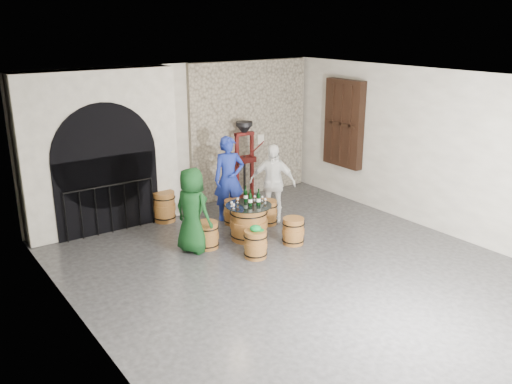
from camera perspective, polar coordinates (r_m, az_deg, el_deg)
ground at (r=9.38m, az=3.98°, el=-8.11°), size 8.00×8.00×0.00m
wall_back at (r=12.07m, az=-7.96°, el=5.67°), size 8.00×0.00×8.00m
wall_left at (r=7.22m, az=-17.88°, el=-3.27°), size 0.00×8.00×8.00m
wall_right at (r=11.30m, az=18.12°, el=4.13°), size 0.00×8.00×8.00m
ceiling at (r=8.50m, az=4.45°, el=11.71°), size 8.00×8.00×0.00m
stone_facing_panel at (r=12.93m, az=-0.71°, el=6.63°), size 3.20×0.12×3.18m
arched_opening at (r=11.11m, az=-16.05°, el=4.01°), size 3.10×0.60×3.19m
shuttered_window at (r=12.71m, az=9.21°, el=7.13°), size 0.23×1.10×2.00m
barrel_table at (r=10.48m, az=-0.78°, el=-3.19°), size 0.89×0.89×0.69m
barrel_stool_left at (r=10.14m, az=-5.13°, el=-4.54°), size 0.43×0.43×0.51m
barrel_stool_far at (r=11.30m, az=-2.34°, el=-2.12°), size 0.43×0.43×0.51m
barrel_stool_right at (r=11.27m, az=1.19°, el=-2.16°), size 0.43×0.43×0.51m
barrel_stool_near_right at (r=10.31m, az=3.95°, el=-4.13°), size 0.43×0.43×0.51m
barrel_stool_near_left at (r=9.71m, az=-0.05°, el=-5.52°), size 0.43×0.43×0.51m
green_cap at (r=9.59m, az=-0.03°, el=-3.85°), size 0.25×0.20×0.11m
person_green at (r=9.84m, az=-6.72°, el=-1.94°), size 0.74×0.90×1.59m
person_blue at (r=11.36m, az=-2.86°, el=1.41°), size 0.76×0.62×1.79m
person_white at (r=11.31m, az=1.74°, el=0.98°), size 0.96×0.98×1.65m
wine_bottle_left at (r=10.28m, az=-0.61°, el=-0.77°), size 0.08×0.08×0.32m
wine_bottle_center at (r=10.33m, az=0.27°, el=-0.69°), size 0.08×0.08×0.32m
wine_bottle_right at (r=10.52m, az=-1.10°, el=-0.34°), size 0.08×0.08×0.32m
tasting_glass_a at (r=10.16m, az=-2.36°, el=-1.51°), size 0.05×0.05×0.10m
tasting_glass_b at (r=10.59m, az=0.65°, el=-0.69°), size 0.05×0.05×0.10m
tasting_glass_c at (r=10.48m, az=-1.95°, el=-0.89°), size 0.05×0.05×0.10m
tasting_glass_d at (r=10.63m, az=-0.14°, el=-0.62°), size 0.05×0.05×0.10m
tasting_glass_e at (r=10.46m, az=1.00°, el=-0.93°), size 0.05×0.05×0.10m
tasting_glass_f at (r=10.28m, az=-2.58°, el=-1.27°), size 0.05×0.05×0.10m
side_barrel at (r=11.57m, az=-9.62°, el=-1.53°), size 0.48×0.48×0.64m
corking_press at (r=12.43m, az=-1.22°, el=3.81°), size 0.78×0.45×1.89m
control_box at (r=13.05m, az=0.40°, el=5.62°), size 0.18×0.10×0.22m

